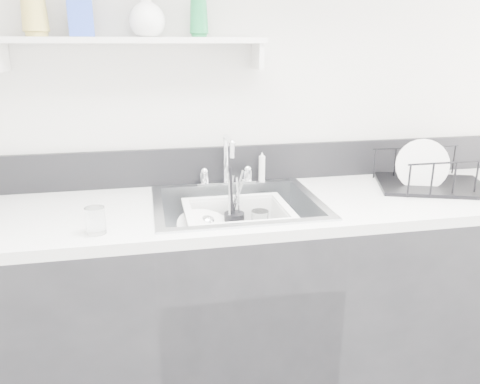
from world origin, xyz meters
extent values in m
cube|color=silver|center=(0.00, 1.49, 1.30)|extent=(3.50, 0.02, 2.60)
cube|color=black|center=(0.00, 1.19, 0.44)|extent=(3.20, 0.62, 0.88)
cube|color=white|center=(0.00, 1.19, 0.90)|extent=(3.20, 0.62, 0.04)
cube|color=black|center=(0.00, 1.49, 1.00)|extent=(3.20, 0.02, 0.16)
cube|color=silver|center=(0.00, 1.44, 0.93)|extent=(0.26, 0.06, 0.02)
cylinder|color=silver|center=(-0.10, 1.44, 0.96)|extent=(0.04, 0.04, 0.05)
cylinder|color=silver|center=(0.10, 1.44, 0.96)|extent=(0.04, 0.04, 0.05)
cylinder|color=silver|center=(0.00, 1.44, 1.03)|extent=(0.02, 0.02, 0.20)
cylinder|color=silver|center=(0.00, 1.37, 1.14)|extent=(0.02, 0.15, 0.02)
cylinder|color=white|center=(0.16, 1.44, 0.99)|extent=(0.03, 0.03, 0.14)
cube|color=silver|center=(-0.35, 1.42, 1.52)|extent=(1.00, 0.16, 0.02)
cube|color=silver|center=(-0.83, 1.42, 1.46)|extent=(0.02, 0.14, 0.10)
cube|color=silver|center=(0.13, 1.42, 1.46)|extent=(0.02, 0.14, 0.10)
cylinder|color=white|center=(-0.12, 1.17, 0.78)|extent=(0.25, 0.25, 0.02)
cylinder|color=white|center=(-0.11, 1.18, 0.79)|extent=(0.24, 0.24, 0.02)
cylinder|color=white|center=(-0.13, 1.17, 0.83)|extent=(0.28, 0.27, 0.10)
cylinder|color=black|center=(-0.01, 1.22, 0.82)|extent=(0.08, 0.08, 0.10)
cylinder|color=silver|center=(-0.02, 1.23, 0.91)|extent=(0.01, 0.05, 0.20)
cylinder|color=silver|center=(0.01, 1.22, 0.90)|extent=(0.02, 0.04, 0.18)
cylinder|color=black|center=(-0.02, 1.23, 0.93)|extent=(0.01, 0.06, 0.22)
cylinder|color=white|center=(0.10, 1.22, 0.82)|extent=(0.09, 0.09, 0.10)
cylinder|color=white|center=(-0.51, 0.98, 0.96)|extent=(0.08, 0.08, 0.09)
imported|color=white|center=(0.06, 1.10, 0.78)|extent=(0.12, 0.12, 0.03)
imported|color=tan|center=(-0.69, 1.40, 1.65)|extent=(0.12, 0.12, 0.25)
imported|color=blue|center=(-0.54, 1.40, 1.63)|extent=(0.09, 0.10, 0.19)
imported|color=white|center=(-0.30, 1.40, 1.62)|extent=(0.14, 0.14, 0.17)
imported|color=#198041|center=(-0.11, 1.41, 1.63)|extent=(0.09, 0.09, 0.19)
camera|label=1|loc=(-0.33, -0.49, 1.50)|focal=35.00mm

